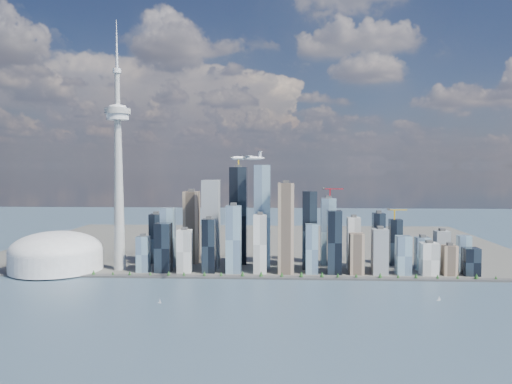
{
  "coord_description": "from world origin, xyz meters",
  "views": [
    {
      "loc": [
        60.26,
        -778.01,
        234.73
      ],
      "look_at": [
        7.94,
        260.0,
        180.26
      ],
      "focal_mm": 35.0,
      "sensor_mm": 36.0,
      "label": 1
    }
  ],
  "objects_px": {
    "airplane": "(247,158)",
    "needle_tower": "(118,165)",
    "dome_stadium": "(56,254)",
    "sailboat_west": "(160,301)",
    "sailboat_east": "(439,299)"
  },
  "relations": [
    {
      "from": "dome_stadium",
      "to": "sailboat_west",
      "type": "xyz_separation_m",
      "value": [
        293.27,
        -245.9,
        -36.43
      ]
    },
    {
      "from": "needle_tower",
      "to": "dome_stadium",
      "type": "relative_size",
      "value": 2.75
    },
    {
      "from": "dome_stadium",
      "to": "sailboat_east",
      "type": "distance_m",
      "value": 803.48
    },
    {
      "from": "airplane",
      "to": "sailboat_west",
      "type": "height_order",
      "value": "airplane"
    },
    {
      "from": "sailboat_west",
      "to": "needle_tower",
      "type": "bearing_deg",
      "value": 139.69
    },
    {
      "from": "sailboat_west",
      "to": "sailboat_east",
      "type": "bearing_deg",
      "value": 23.55
    },
    {
      "from": "dome_stadium",
      "to": "sailboat_west",
      "type": "height_order",
      "value": "dome_stadium"
    },
    {
      "from": "dome_stadium",
      "to": "sailboat_west",
      "type": "relative_size",
      "value": 21.37
    },
    {
      "from": "needle_tower",
      "to": "airplane",
      "type": "relative_size",
      "value": 8.78
    },
    {
      "from": "needle_tower",
      "to": "sailboat_east",
      "type": "relative_size",
      "value": 59.31
    },
    {
      "from": "airplane",
      "to": "needle_tower",
      "type": "bearing_deg",
      "value": 128.52
    },
    {
      "from": "sailboat_east",
      "to": "dome_stadium",
      "type": "bearing_deg",
      "value": 174.14
    },
    {
      "from": "dome_stadium",
      "to": "airplane",
      "type": "bearing_deg",
      "value": -20.76
    },
    {
      "from": "airplane",
      "to": "sailboat_west",
      "type": "relative_size",
      "value": 6.7
    },
    {
      "from": "needle_tower",
      "to": "sailboat_east",
      "type": "xyz_separation_m",
      "value": [
        635.89,
        -215.53,
        -232.86
      ]
    }
  ]
}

